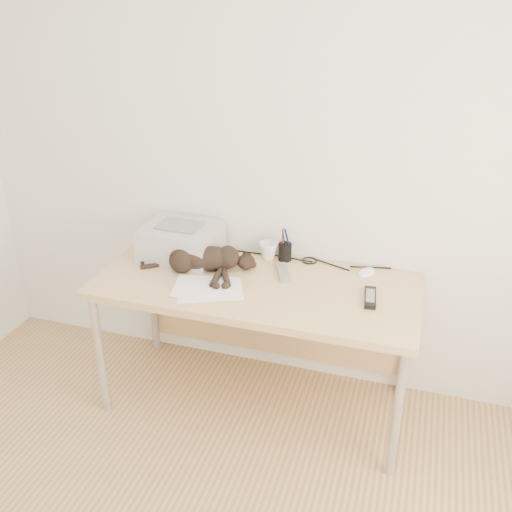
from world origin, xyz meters
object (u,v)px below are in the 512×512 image
(printer, at_px, (181,241))
(mug, at_px, (268,251))
(pen_cup, at_px, (285,251))
(cat, at_px, (203,260))
(desk, at_px, (261,298))
(mouse, at_px, (367,270))

(printer, bearing_deg, mug, 13.54)
(pen_cup, bearing_deg, cat, -146.96)
(desk, xyz_separation_m, mug, (-0.02, 0.19, 0.18))
(printer, xyz_separation_m, mug, (0.46, 0.11, -0.04))
(mouse, bearing_deg, pen_cup, -160.06)
(printer, height_order, cat, printer)
(mouse, bearing_deg, desk, -137.39)
(pen_cup, xyz_separation_m, mouse, (0.44, -0.03, -0.03))
(mug, relative_size, pen_cup, 0.56)
(cat, height_order, mug, cat)
(mug, bearing_deg, mouse, -1.86)
(desk, height_order, pen_cup, pen_cup)
(cat, distance_m, mouse, 0.84)
(desk, distance_m, mug, 0.26)
(desk, xyz_separation_m, pen_cup, (0.07, 0.20, 0.18))
(cat, distance_m, pen_cup, 0.44)
(cat, relative_size, mouse, 5.02)
(desk, relative_size, mug, 15.95)
(printer, bearing_deg, cat, -34.42)
(printer, relative_size, mug, 3.94)
(mug, bearing_deg, pen_cup, 6.46)
(desk, distance_m, mouse, 0.56)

